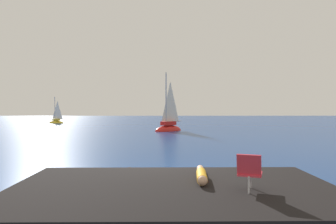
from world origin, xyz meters
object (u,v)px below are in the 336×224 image
person_sunbather (201,175)px  beach_chair (249,170)px  sailboat_near (168,127)px  sailboat_far (56,122)px

person_sunbather → beach_chair: 1.41m
sailboat_near → sailboat_far: sailboat_near is taller
sailboat_near → sailboat_far: (-16.71, 15.65, -0.11)m
person_sunbather → beach_chair: size_ratio=2.21×
beach_chair → sailboat_far: bearing=43.6°
sailboat_far → beach_chair: size_ratio=5.52×
sailboat_far → beach_chair: sailboat_far is taller
sailboat_near → beach_chair: size_ratio=8.14×
beach_chair → person_sunbather: bearing=59.0°
sailboat_near → beach_chair: bearing=50.6°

